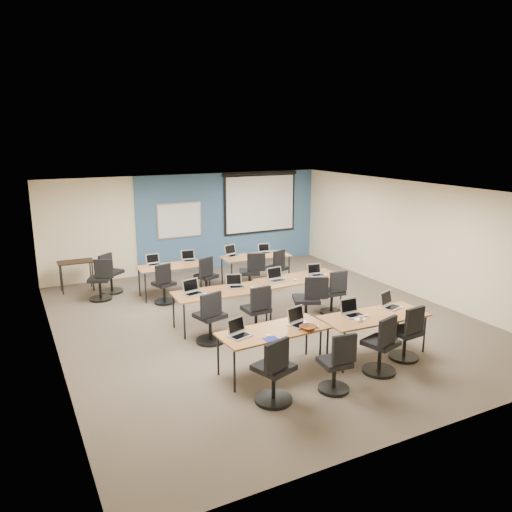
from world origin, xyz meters
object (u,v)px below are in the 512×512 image
task_chair_3 (407,337)px  task_chair_9 (206,280)px  task_chair_4 (210,321)px  spare_chair_b (101,283)px  laptop_9 (189,258)px  training_table_mid_left (220,293)px  task_chair_2 (382,349)px  task_chair_8 (164,287)px  whiteboard (179,221)px  laptop_6 (277,277)px  training_table_front_right (374,318)px  task_chair_6 (308,305)px  training_table_back_left (174,267)px  spare_chair_a (110,276)px  training_table_back_right (256,257)px  laptop_11 (265,251)px  laptop_2 (352,311)px  laptop_5 (235,284)px  laptop_0 (239,332)px  task_chair_5 (257,314)px  task_chair_7 (333,296)px  task_chair_11 (278,271)px  laptop_3 (390,303)px  task_chair_1 (337,368)px  utility_table (76,265)px  task_chair_0 (274,376)px  laptop_4 (192,290)px  task_chair_10 (251,276)px  laptop_10 (232,253)px  training_table_mid_right (299,280)px  laptop_7 (316,273)px  training_table_front_left (274,333)px  laptop_8 (154,262)px  laptop_1 (299,320)px

task_chair_3 → task_chair_9: size_ratio=1.02×
task_chair_4 → spare_chair_b: task_chair_4 is taller
laptop_9 → spare_chair_b: spare_chair_b is taller
task_chair_3 → training_table_mid_left: bearing=122.7°
task_chair_2 → task_chair_8: task_chair_2 is taller
whiteboard → laptop_6: size_ratio=3.59×
training_table_mid_left → spare_chair_b: spare_chair_b is taller
training_table_front_right → task_chair_6: bearing=101.8°
training_table_back_left → spare_chair_a: 1.61m
training_table_back_right → task_chair_4: 3.91m
task_chair_2 → laptop_11: task_chair_2 is taller
laptop_2 → task_chair_6: size_ratio=0.34×
laptop_5 → task_chair_6: (1.18, -0.93, -0.36)m
training_table_front_right → laptop_9: (-1.56, 5.07, 0.11)m
laptop_0 → task_chair_2: bearing=-40.7°
task_chair_5 → laptop_5: bearing=91.0°
laptop_2 → task_chair_8: 4.63m
task_chair_7 → task_chair_11: 2.28m
whiteboard → laptop_3: bearing=-75.0°
task_chair_1 → utility_table: bearing=117.7°
task_chair_0 → laptop_6: 3.75m
task_chair_0 → laptop_4: task_chair_0 is taller
laptop_0 → spare_chair_b: bearing=86.2°
whiteboard → task_chair_8: size_ratio=1.33×
laptop_2 → task_chair_10: task_chair_10 is taller
laptop_0 → laptop_4: 2.31m
task_chair_0 → task_chair_2: (1.97, 0.01, -0.01)m
utility_table → laptop_4: bearing=-63.6°
spare_chair_a → task_chair_5: bearing=-102.0°
laptop_10 → laptop_11: bearing=-26.1°
laptop_0 → spare_chair_a: bearing=82.1°
laptop_2 → whiteboard: bearing=97.6°
task_chair_9 → task_chair_1: bearing=-110.5°
training_table_mid_right → laptop_11: bearing=77.9°
task_chair_5 → task_chair_6: (1.12, -0.07, 0.02)m
laptop_7 → task_chair_8: (-2.96, 1.73, -0.40)m
training_table_front_left → task_chair_9: task_chair_9 is taller
training_table_mid_left → laptop_8: bearing=105.5°
laptop_2 → laptop_7: bearing=70.3°
training_table_front_right → laptop_7: size_ratio=5.85×
laptop_2 → laptop_3: laptop_3 is taller
whiteboard → laptop_9: size_ratio=3.85×
whiteboard → task_chair_9: bearing=-94.0°
task_chair_11 → spare_chair_a: 4.13m
training_table_mid_right → task_chair_7: 0.82m
laptop_1 → laptop_2: bearing=-17.1°
task_chair_5 → utility_table: (-2.70, 4.48, 0.23)m
spare_chair_a → task_chair_3: bearing=-97.2°
training_table_mid_left → task_chair_0: 3.15m
task_chair_1 → task_chair_7: bearing=61.5°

